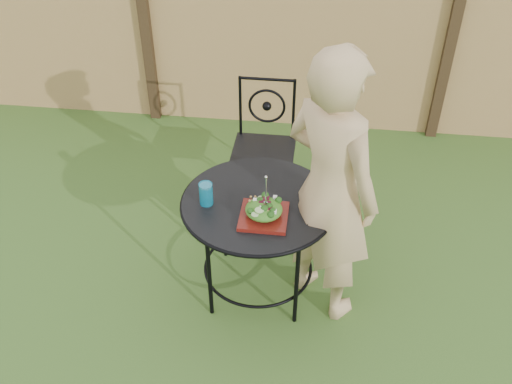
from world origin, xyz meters
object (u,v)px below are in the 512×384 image
patio_chair (264,142)px  diner (330,190)px  salad_plate (264,216)px  patio_table (258,219)px

patio_chair → diner: bearing=-64.4°
salad_plate → patio_chair: bearing=96.3°
patio_chair → diner: (0.48, -1.01, 0.37)m
patio_chair → salad_plate: 1.15m
patio_table → salad_plate: (0.05, -0.15, 0.15)m
patio_table → diner: (0.41, -0.03, 0.28)m
salad_plate → diner: bearing=17.6°
diner → salad_plate: size_ratio=6.45×
patio_chair → diner: diner is taller
patio_table → diner: bearing=-4.8°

